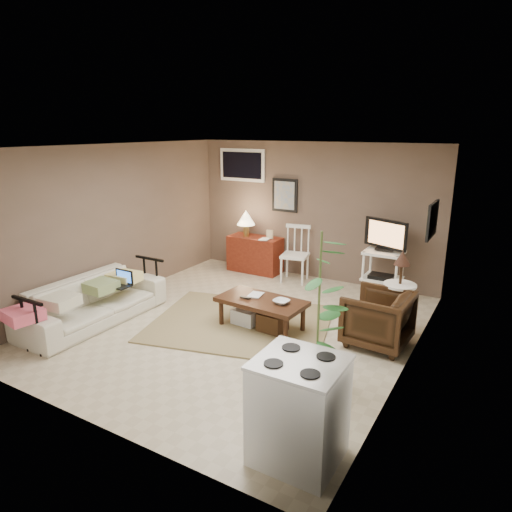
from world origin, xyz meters
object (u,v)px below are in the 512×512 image
Objects in this scene: sofa at (93,294)px; red_console at (254,251)px; armchair at (378,316)px; stove at (299,410)px; spindle_chair at (295,256)px; side_table at (400,282)px; tv_stand at (384,257)px; potted_plant at (319,304)px; coffee_table at (261,311)px.

sofa is 1.81× the size of red_console.
stove reaches higher than armchair.
spindle_chair is 2.62m from armchair.
spindle_chair is (0.90, -0.11, 0.06)m from red_console.
tv_stand is at bearing 114.10° from side_table.
side_table is (0.55, -1.22, 0.03)m from tv_stand.
sofa is 3.45m from spindle_chair.
tv_stand is 2.93m from potted_plant.
tv_stand reaches higher than red_console.
potted_plant reaches higher than sofa.
stove is (0.02, -2.35, 0.06)m from armchair.
stove is at bearing -55.45° from red_console.
spindle_chair is at bearing 149.45° from side_table.
stove is (3.63, -1.05, 0.04)m from sofa.
tv_stand reaches higher than side_table.
potted_plant is at bearing -36.75° from coffee_table.
red_console is 1.18× the size of spindle_chair.
tv_stand is at bearing -163.10° from armchair.
side_table is 1.77m from potted_plant.
sofa is 2.33× the size of stove.
red_console is at bearing 173.07° from spindle_chair.
stove is (-0.10, -2.85, -0.25)m from side_table.
spindle_chair is 2.44m from side_table.
potted_plant is at bearing -10.62° from armchair.
coffee_table is 1.24× the size of spindle_chair.
potted_plant is (-0.43, -1.70, 0.20)m from side_table.
potted_plant reaches higher than coffee_table.
side_table is 0.67× the size of potted_plant.
spindle_chair reaches higher than armchair.
sofa is at bearing -103.34° from red_console.
sofa is at bearing -155.31° from coffee_table.
armchair is at bearing -104.61° from side_table.
sofa is 3.34m from potted_plant.
red_console is 0.92× the size of tv_stand.
spindle_chair is at bearing 119.51° from potted_plant.
red_console reaches higher than armchair.
armchair is 0.45× the size of potted_plant.
armchair is at bearing 12.27° from coffee_table.
side_table reaches higher than stove.
side_table is at bearing 168.69° from armchair.
red_console reaches higher than spindle_chair.
stove is (0.32, -1.14, -0.45)m from potted_plant.
armchair is at bearing -76.40° from tv_stand.
tv_stand is (3.19, 3.02, 0.26)m from sofa.
coffee_table is 1.61m from potted_plant.
coffee_table is 2.57m from red_console.
tv_stand reaches higher than coffee_table.
coffee_table is 0.97× the size of tv_stand.
tv_stand is at bearing -0.52° from spindle_chair.
coffee_table is at bearing -76.82° from spindle_chair.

